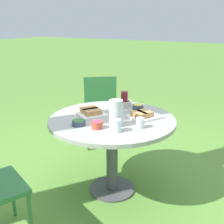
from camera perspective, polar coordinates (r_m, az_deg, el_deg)
name	(u,v)px	position (r m, az deg, el deg)	size (l,w,h in m)	color
ground_plane	(112,189)	(2.91, 0.00, -15.39)	(40.00, 40.00, 0.00)	#5B8C38
dining_table	(112,130)	(2.61, 0.00, -3.64)	(1.16, 1.16, 0.75)	#4C4C51
chair_near_left	(101,105)	(3.76, -2.22, 1.39)	(0.60, 0.60, 0.89)	#2D6B38
water_pitcher	(116,113)	(2.36, 0.79, -0.17)	(0.13, 0.12, 0.22)	silver
wine_glass	(124,97)	(2.75, 2.53, 3.01)	(0.07, 0.07, 0.19)	silver
platter_bread_main	(90,112)	(2.69, -4.55, 0.10)	(0.43, 0.39, 0.06)	white
platter_charcuterie	(143,115)	(2.59, 6.36, -0.67)	(0.32, 0.35, 0.06)	white
bowl_fries	(138,107)	(2.85, 5.29, 1.11)	(0.11, 0.11, 0.04)	#334256
bowl_salad	(79,123)	(2.41, -6.78, -2.14)	(0.11, 0.11, 0.04)	#334256
bowl_olives	(124,103)	(2.94, 2.49, 1.85)	(0.15, 0.15, 0.05)	beige
bowl_dip_red	(97,124)	(2.33, -3.05, -2.51)	(0.09, 0.09, 0.06)	#B74733
cup_water_near	(117,126)	(2.25, 0.94, -2.77)	(0.08, 0.08, 0.10)	silver
cup_water_far	(140,123)	(2.35, 5.72, -2.20)	(0.07, 0.07, 0.09)	silver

